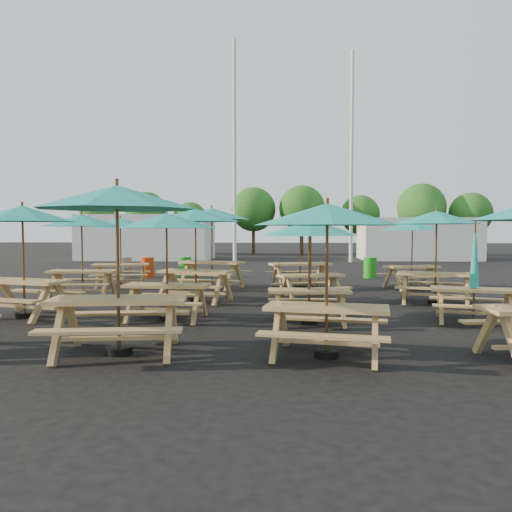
# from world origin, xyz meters

# --- Properties ---
(ground) EXTENTS (120.00, 120.00, 0.00)m
(ground) POSITION_xyz_m (0.00, 0.00, 0.00)
(ground) COLOR black
(ground) RESTS_ON ground
(picnic_unit_1) EXTENTS (2.72, 2.72, 2.39)m
(picnic_unit_1) POSITION_xyz_m (-4.65, -2.79, 2.08)
(picnic_unit_1) COLOR #AB884C
(picnic_unit_1) RESTS_ON ground
(picnic_unit_2) EXTENTS (2.29, 2.29, 2.30)m
(picnic_unit_2) POSITION_xyz_m (-4.61, 0.11, 2.00)
(picnic_unit_2) COLOR #AB884C
(picnic_unit_2) RESTS_ON ground
(picnic_unit_3) EXTENTS (2.52, 2.52, 2.27)m
(picnic_unit_3) POSITION_xyz_m (-4.49, 2.83, 1.97)
(picnic_unit_3) COLOR #AB884C
(picnic_unit_3) RESTS_ON ground
(picnic_unit_4) EXTENTS (2.70, 2.70, 2.54)m
(picnic_unit_4) POSITION_xyz_m (-1.57, -5.75, 2.21)
(picnic_unit_4) COLOR #AB884C
(picnic_unit_4) RESTS_ON ground
(picnic_unit_5) EXTENTS (2.17, 2.17, 2.22)m
(picnic_unit_5) POSITION_xyz_m (-1.55, -2.89, 1.93)
(picnic_unit_5) COLOR #AB884C
(picnic_unit_5) RESTS_ON ground
(picnic_unit_6) EXTENTS (2.72, 2.72, 2.43)m
(picnic_unit_6) POSITION_xyz_m (-1.45, -0.23, 2.11)
(picnic_unit_6) COLOR #AB884C
(picnic_unit_6) RESTS_ON ground
(picnic_unit_7) EXTENTS (3.02, 3.02, 2.57)m
(picnic_unit_7) POSITION_xyz_m (-1.49, 2.71, 2.24)
(picnic_unit_7) COLOR #AB884C
(picnic_unit_7) RESTS_ON ground
(picnic_unit_8) EXTENTS (2.44, 2.44, 2.26)m
(picnic_unit_8) POSITION_xyz_m (1.51, -5.71, 1.97)
(picnic_unit_8) COLOR #AB884C
(picnic_unit_8) RESTS_ON ground
(picnic_unit_9) EXTENTS (2.02, 2.02, 2.05)m
(picnic_unit_9) POSITION_xyz_m (1.36, -3.15, 1.78)
(picnic_unit_9) COLOR #AB884C
(picnic_unit_9) RESTS_ON ground
(picnic_unit_10) EXTENTS (2.54, 2.54, 2.13)m
(picnic_unit_10) POSITION_xyz_m (1.52, -0.08, 1.85)
(picnic_unit_10) COLOR #AB884C
(picnic_unit_10) RESTS_ON ground
(picnic_unit_11) EXTENTS (2.85, 2.85, 2.44)m
(picnic_unit_11) POSITION_xyz_m (1.31, 2.78, 2.12)
(picnic_unit_11) COLOR #AB884C
(picnic_unit_11) RESTS_ON ground
(picnic_unit_13) EXTENTS (1.89, 1.74, 2.07)m
(picnic_unit_13) POSITION_xyz_m (4.66, -2.78, 0.85)
(picnic_unit_13) COLOR #AB884C
(picnic_unit_13) RESTS_ON ground
(picnic_unit_14) EXTENTS (2.75, 2.75, 2.36)m
(picnic_unit_14) POSITION_xyz_m (4.63, -0.26, 2.05)
(picnic_unit_14) COLOR #AB884C
(picnic_unit_14) RESTS_ON ground
(picnic_unit_15) EXTENTS (2.56, 2.56, 2.17)m
(picnic_unit_15) POSITION_xyz_m (4.83, 3.01, 1.88)
(picnic_unit_15) COLOR #AB884C
(picnic_unit_15) RESTS_ON ground
(waste_bin_0) EXTENTS (0.50, 0.50, 0.80)m
(waste_bin_0) POSITION_xyz_m (-5.46, 6.18, 0.40)
(waste_bin_0) COLOR gray
(waste_bin_0) RESTS_ON ground
(waste_bin_1) EXTENTS (0.50, 0.50, 0.80)m
(waste_bin_1) POSITION_xyz_m (-4.53, 6.01, 0.40)
(waste_bin_1) COLOR red
(waste_bin_1) RESTS_ON ground
(waste_bin_2) EXTENTS (0.50, 0.50, 0.80)m
(waste_bin_2) POSITION_xyz_m (-3.13, 6.38, 0.40)
(waste_bin_2) COLOR #1D901A
(waste_bin_2) RESTS_ON ground
(waste_bin_3) EXTENTS (0.50, 0.50, 0.80)m
(waste_bin_3) POSITION_xyz_m (4.09, 6.47, 0.40)
(waste_bin_3) COLOR #1D901A
(waste_bin_3) RESTS_ON ground
(mast_0) EXTENTS (0.20, 0.20, 12.00)m
(mast_0) POSITION_xyz_m (-2.00, 14.00, 6.00)
(mast_0) COLOR silver
(mast_0) RESTS_ON ground
(mast_1) EXTENTS (0.20, 0.20, 12.00)m
(mast_1) POSITION_xyz_m (4.50, 16.00, 6.00)
(mast_1) COLOR silver
(mast_1) RESTS_ON ground
(event_tent_0) EXTENTS (8.00, 4.00, 2.80)m
(event_tent_0) POSITION_xyz_m (-8.00, 18.00, 1.40)
(event_tent_0) COLOR silver
(event_tent_0) RESTS_ON ground
(event_tent_1) EXTENTS (7.00, 4.00, 2.60)m
(event_tent_1) POSITION_xyz_m (9.00, 19.00, 1.30)
(event_tent_1) COLOR silver
(event_tent_1) RESTS_ON ground
(tree_0) EXTENTS (2.80, 2.80, 4.24)m
(tree_0) POSITION_xyz_m (-14.07, 25.25, 2.83)
(tree_0) COLOR #382314
(tree_0) RESTS_ON ground
(tree_1) EXTENTS (3.11, 3.11, 4.72)m
(tree_1) POSITION_xyz_m (-9.74, 23.90, 3.15)
(tree_1) COLOR #382314
(tree_1) RESTS_ON ground
(tree_2) EXTENTS (2.59, 2.59, 3.93)m
(tree_2) POSITION_xyz_m (-6.39, 23.65, 2.62)
(tree_2) COLOR #382314
(tree_2) RESTS_ON ground
(tree_3) EXTENTS (3.36, 3.36, 5.09)m
(tree_3) POSITION_xyz_m (-1.75, 24.72, 3.41)
(tree_3) COLOR #382314
(tree_3) RESTS_ON ground
(tree_4) EXTENTS (3.41, 3.41, 5.17)m
(tree_4) POSITION_xyz_m (1.90, 24.26, 3.46)
(tree_4) COLOR #382314
(tree_4) RESTS_ON ground
(tree_5) EXTENTS (2.94, 2.94, 4.45)m
(tree_5) POSITION_xyz_m (6.22, 24.67, 2.97)
(tree_5) COLOR #382314
(tree_5) RESTS_ON ground
(tree_6) EXTENTS (3.38, 3.38, 5.13)m
(tree_6) POSITION_xyz_m (10.23, 22.90, 3.43)
(tree_6) COLOR #382314
(tree_6) RESTS_ON ground
(tree_7) EXTENTS (2.95, 2.95, 4.48)m
(tree_7) POSITION_xyz_m (13.63, 22.92, 2.99)
(tree_7) COLOR #382314
(tree_7) RESTS_ON ground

